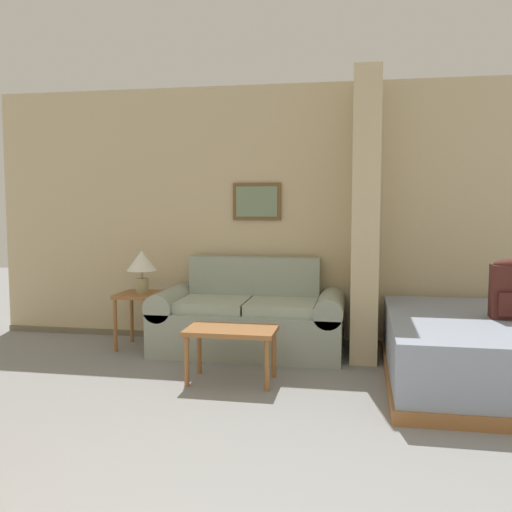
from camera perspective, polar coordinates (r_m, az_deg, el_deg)
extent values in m
cube|color=#CCB78E|center=(5.81, 3.21, 4.07)|extent=(6.25, 0.12, 2.60)
cube|color=#70644E|center=(5.90, 3.06, -8.37)|extent=(6.25, 0.02, 0.06)
cube|color=brown|center=(5.78, 0.09, 5.47)|extent=(0.49, 0.02, 0.37)
cube|color=gray|center=(5.76, 0.06, 5.47)|extent=(0.42, 0.01, 0.30)
cube|color=#CCB78E|center=(5.34, 10.89, 3.88)|extent=(0.24, 0.72, 2.60)
cube|color=#99A393|center=(5.48, -0.75, -7.53)|extent=(1.31, 0.84, 0.42)
cube|color=#99A393|center=(5.71, -0.13, -2.47)|extent=(1.31, 0.20, 0.47)
cube|color=#99A393|center=(5.67, -8.47, -7.13)|extent=(0.24, 0.84, 0.42)
cylinder|color=#99A393|center=(5.62, -8.51, -4.54)|extent=(0.26, 0.84, 0.26)
cube|color=#99A393|center=(5.39, 7.40, -7.79)|extent=(0.24, 0.84, 0.42)
cylinder|color=#99A393|center=(5.33, 7.43, -5.07)|extent=(0.26, 0.84, 0.26)
cube|color=#AAB5A4|center=(5.45, -4.24, -4.84)|extent=(0.63, 0.60, 0.10)
cube|color=#AAB5A4|center=(5.33, 2.60, -5.07)|extent=(0.63, 0.60, 0.10)
cube|color=#996033|center=(4.56, -2.49, -7.45)|extent=(0.71, 0.43, 0.04)
cylinder|color=#996033|center=(4.54, -6.94, -10.40)|extent=(0.04, 0.04, 0.40)
cylinder|color=#996033|center=(4.39, 1.11, -10.87)|extent=(0.04, 0.04, 0.40)
cylinder|color=#996033|center=(4.86, -5.70, -9.33)|extent=(0.04, 0.04, 0.40)
cylinder|color=#996033|center=(4.73, 1.80, -9.72)|extent=(0.04, 0.04, 0.40)
cube|color=#996033|center=(5.73, -11.29, -3.82)|extent=(0.46, 0.46, 0.04)
cylinder|color=#996033|center=(5.67, -13.90, -6.75)|extent=(0.04, 0.04, 0.51)
cylinder|color=#996033|center=(5.52, -10.07, -7.01)|extent=(0.04, 0.04, 0.51)
cylinder|color=#996033|center=(6.03, -12.32, -6.00)|extent=(0.04, 0.04, 0.51)
cylinder|color=#996033|center=(5.89, -8.70, -6.21)|extent=(0.04, 0.04, 0.51)
cylinder|color=tan|center=(5.71, -11.31, -2.92)|extent=(0.12, 0.12, 0.15)
cylinder|color=tan|center=(5.70, -11.33, -1.81)|extent=(0.02, 0.02, 0.08)
cone|color=white|center=(5.68, -11.36, -0.45)|extent=(0.30, 0.30, 0.20)
cube|color=#996033|center=(4.94, 22.57, -11.25)|extent=(1.65, 2.01, 0.10)
cube|color=#8993A8|center=(4.88, 22.68, -8.25)|extent=(1.61, 1.97, 0.43)
cube|color=white|center=(5.58, 21.08, -4.79)|extent=(1.49, 0.36, 0.10)
cube|color=#471E19|center=(4.84, 24.12, -3.30)|extent=(0.29, 0.18, 0.42)
ellipsoid|color=#471E19|center=(4.81, 24.22, -0.84)|extent=(0.28, 0.17, 0.10)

